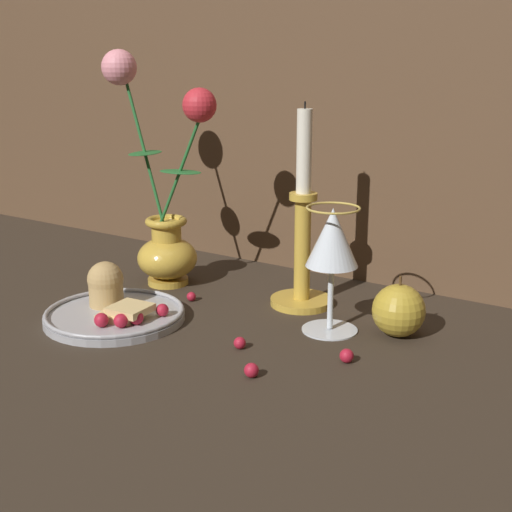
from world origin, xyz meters
TOP-DOWN VIEW (x-y plane):
  - ground_plane at (0.00, 0.00)m, footprint 2.40×2.40m
  - vase at (-0.17, 0.10)m, footprint 0.21×0.10m
  - plate_with_pastries at (-0.13, -0.06)m, footprint 0.20×0.20m
  - wine_glass at (0.15, 0.07)m, footprint 0.08×0.08m
  - candlestick at (0.07, 0.13)m, footprint 0.09×0.09m
  - apple_beside_vase at (0.23, 0.10)m, footprint 0.07×0.07m
  - berry_near_plate at (0.14, -0.11)m, footprint 0.02×0.02m
  - berry_front_center at (0.21, -0.01)m, footprint 0.02×0.02m
  - berry_by_glass_stem at (0.08, -0.05)m, footprint 0.02×0.02m
  - berry_under_candlestick at (-0.08, 0.06)m, footprint 0.01×0.01m

SIDE VIEW (x-z plane):
  - ground_plane at x=0.00m, z-range 0.00..0.00m
  - berry_under_candlestick at x=-0.08m, z-range 0.00..0.01m
  - berry_by_glass_stem at x=0.08m, z-range 0.00..0.02m
  - berry_near_plate at x=0.14m, z-range 0.00..0.02m
  - berry_front_center at x=0.21m, z-range 0.00..0.02m
  - plate_with_pastries at x=-0.13m, z-range -0.02..0.05m
  - apple_beside_vase at x=0.23m, z-range -0.01..0.08m
  - candlestick at x=0.07m, z-range -0.05..0.24m
  - wine_glass at x=0.15m, z-range 0.04..0.21m
  - vase at x=-0.17m, z-range -0.06..0.31m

